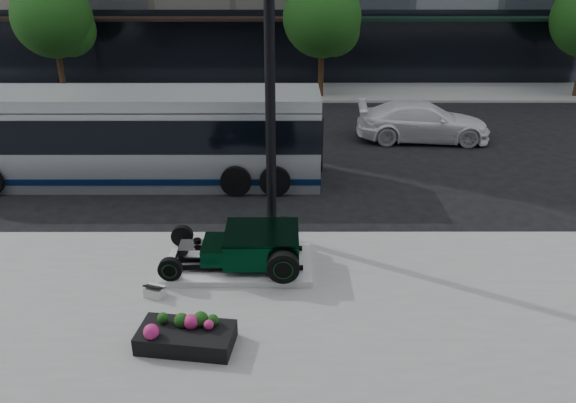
{
  "coord_description": "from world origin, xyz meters",
  "views": [
    {
      "loc": [
        -0.69,
        -15.24,
        7.03
      ],
      "look_at": [
        -0.67,
        -2.42,
        1.2
      ],
      "focal_mm": 35.0,
      "sensor_mm": 36.0,
      "label": 1
    }
  ],
  "objects_px": {
    "hot_rod": "(253,246)",
    "flower_planter": "(186,336)",
    "lamppost": "(270,92)",
    "white_sedan": "(423,122)",
    "transit_bus": "(133,136)"
  },
  "relations": [
    {
      "from": "hot_rod",
      "to": "flower_planter",
      "type": "relative_size",
      "value": 1.7
    },
    {
      "from": "flower_planter",
      "to": "white_sedan",
      "type": "bearing_deg",
      "value": 60.46
    },
    {
      "from": "transit_bus",
      "to": "flower_planter",
      "type": "bearing_deg",
      "value": -70.6
    },
    {
      "from": "hot_rod",
      "to": "lamppost",
      "type": "xyz_separation_m",
      "value": [
        0.41,
        1.59,
        3.22
      ]
    },
    {
      "from": "lamppost",
      "to": "transit_bus",
      "type": "height_order",
      "value": "lamppost"
    },
    {
      "from": "hot_rod",
      "to": "lamppost",
      "type": "height_order",
      "value": "lamppost"
    },
    {
      "from": "transit_bus",
      "to": "white_sedan",
      "type": "xyz_separation_m",
      "value": [
        10.32,
        4.18,
        -0.74
      ]
    },
    {
      "from": "white_sedan",
      "to": "hot_rod",
      "type": "bearing_deg",
      "value": 151.89
    },
    {
      "from": "lamppost",
      "to": "white_sedan",
      "type": "relative_size",
      "value": 1.59
    },
    {
      "from": "lamppost",
      "to": "transit_bus",
      "type": "relative_size",
      "value": 0.68
    },
    {
      "from": "flower_planter",
      "to": "white_sedan",
      "type": "distance_m",
      "value": 14.76
    },
    {
      "from": "flower_planter",
      "to": "hot_rod",
      "type": "bearing_deg",
      "value": 68.82
    },
    {
      "from": "lamppost",
      "to": "transit_bus",
      "type": "xyz_separation_m",
      "value": [
        -4.56,
        4.2,
        -2.43
      ]
    },
    {
      "from": "hot_rod",
      "to": "flower_planter",
      "type": "height_order",
      "value": "hot_rod"
    },
    {
      "from": "flower_planter",
      "to": "transit_bus",
      "type": "bearing_deg",
      "value": 109.4
    }
  ]
}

